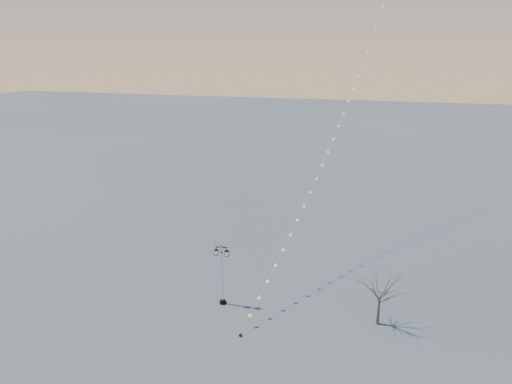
% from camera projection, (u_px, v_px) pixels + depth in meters
% --- Properties ---
extents(ground, '(300.00, 300.00, 0.00)m').
position_uv_depth(ground, '(245.00, 323.00, 32.47)').
color(ground, '#4E5050').
rests_on(ground, ground).
extents(street_lamp, '(1.21, 0.53, 4.78)m').
position_uv_depth(street_lamp, '(222.00, 272.00, 34.19)').
color(street_lamp, black).
rests_on(street_lamp, ground).
extents(bare_tree, '(2.23, 2.23, 3.70)m').
position_uv_depth(bare_tree, '(380.00, 291.00, 31.62)').
color(bare_tree, '#42382E').
rests_on(bare_tree, ground).
extents(kite_train, '(9.65, 41.83, 32.99)m').
position_uv_depth(kite_train, '(350.00, 71.00, 43.87)').
color(kite_train, black).
rests_on(kite_train, ground).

